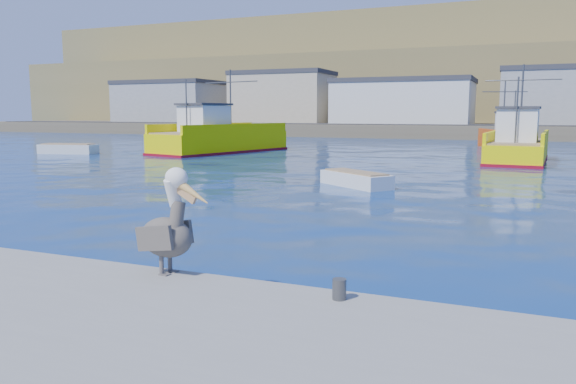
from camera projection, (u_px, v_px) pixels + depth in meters
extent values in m
plane|color=#072553|center=(255.00, 257.00, 12.31)|extent=(260.00, 260.00, 0.00)
cylinder|color=#4C4C4C|center=(339.00, 289.00, 7.97)|extent=(0.20, 0.20, 0.30)
cube|color=brown|center=(482.00, 130.00, 77.99)|extent=(160.00, 30.00, 1.60)
cube|color=brown|center=(493.00, 97.00, 101.02)|extent=(180.00, 40.00, 14.00)
cube|color=brown|center=(499.00, 75.00, 118.59)|extent=(200.00, 40.00, 24.00)
cube|color=#2D2D2D|center=(476.00, 125.00, 67.82)|extent=(150.00, 5.00, 0.10)
cube|color=gray|center=(170.00, 104.00, 91.18)|extent=(16.00, 10.00, 6.00)
cube|color=#333338|center=(169.00, 83.00, 90.72)|extent=(16.32, 10.20, 0.60)
cube|color=tan|center=(283.00, 99.00, 83.49)|extent=(14.00, 9.00, 7.00)
cube|color=#333338|center=(283.00, 73.00, 82.96)|extent=(14.28, 9.18, 0.60)
cube|color=silver|center=(404.00, 104.00, 76.73)|extent=(18.00, 11.00, 5.50)
cube|color=#333338|center=(404.00, 81.00, 76.31)|extent=(18.36, 11.22, 0.60)
cube|color=gray|center=(566.00, 99.00, 69.04)|extent=(15.00, 10.00, 6.50)
cube|color=#333338|center=(568.00, 69.00, 68.54)|extent=(15.30, 10.20, 0.60)
cube|color=#F4EB00|center=(221.00, 142.00, 44.92)|extent=(6.86, 12.71, 1.57)
cube|color=#F4EB00|center=(238.00, 128.00, 43.64)|extent=(3.13, 11.55, 0.70)
cube|color=#F4EB00|center=(204.00, 128.00, 45.88)|extent=(3.13, 11.55, 0.70)
cube|color=maroon|center=(221.00, 151.00, 45.02)|extent=(7.00, 12.96, 0.25)
cube|color=#8C7251|center=(221.00, 132.00, 44.80)|extent=(6.43, 12.16, 0.10)
cube|color=white|center=(204.00, 119.00, 43.22)|extent=(3.47, 3.62, 2.00)
cube|color=#333338|center=(204.00, 104.00, 43.06)|extent=(3.76, 4.02, 0.15)
cylinder|color=#4C4C4C|center=(231.00, 101.00, 45.42)|extent=(0.15, 0.15, 5.00)
cylinder|color=#4C4C4C|center=(186.00, 107.00, 41.65)|extent=(0.12, 0.12, 4.00)
cylinder|color=#4C4C4C|center=(230.00, 82.00, 45.21)|extent=(5.49, 1.46, 0.08)
cube|color=#F4EB00|center=(518.00, 152.00, 36.30)|extent=(3.85, 9.75, 1.24)
cube|color=#F4EB00|center=(545.00, 137.00, 35.49)|extent=(0.74, 9.38, 0.70)
cube|color=#F4EB00|center=(493.00, 136.00, 36.83)|extent=(0.74, 9.38, 0.70)
cube|color=maroon|center=(517.00, 161.00, 36.38)|extent=(3.93, 9.94, 0.25)
cube|color=#8C7251|center=(518.00, 141.00, 36.20)|extent=(3.57, 9.35, 0.10)
cube|color=white|center=(518.00, 125.00, 34.78)|extent=(2.45, 2.52, 2.00)
cube|color=#333338|center=(519.00, 108.00, 34.62)|extent=(2.63, 2.82, 0.15)
cylinder|color=#4C4C4C|center=(522.00, 103.00, 36.71)|extent=(0.13, 0.13, 5.00)
cylinder|color=#4C4C4C|center=(517.00, 111.00, 33.37)|extent=(0.11, 0.11, 4.00)
cylinder|color=#4C4C4C|center=(523.00, 80.00, 36.50)|extent=(4.63, 0.35, 0.08)
cube|color=#D6450C|center=(505.00, 143.00, 49.70)|extent=(5.00, 8.01, 0.98)
cube|color=#D6450C|center=(521.00, 133.00, 49.47)|extent=(2.44, 7.05, 0.70)
cube|color=#D6450C|center=(490.00, 133.00, 49.69)|extent=(2.44, 7.05, 0.70)
cube|color=#8C7251|center=(505.00, 137.00, 49.62)|extent=(4.69, 7.66, 0.10)
cube|color=white|center=(510.00, 125.00, 48.36)|extent=(2.46, 2.40, 2.00)
cube|color=#333338|center=(510.00, 112.00, 48.21)|extent=(2.66, 2.65, 0.15)
cylinder|color=#4C4C4C|center=(504.00, 109.00, 50.02)|extent=(0.15, 0.15, 5.00)
cylinder|color=#4C4C4C|center=(514.00, 115.00, 47.12)|extent=(0.13, 0.13, 4.00)
cylinder|color=#4C4C4C|center=(505.00, 92.00, 49.81)|extent=(3.77, 1.29, 0.08)
cube|color=silver|center=(68.00, 150.00, 43.19)|extent=(4.58, 2.39, 0.87)
cube|color=#8C7251|center=(68.00, 144.00, 43.13)|extent=(4.09, 1.98, 0.09)
cube|color=silver|center=(356.00, 181.00, 24.07)|extent=(3.63, 3.17, 0.72)
cube|color=#8C7251|center=(356.00, 172.00, 24.02)|extent=(3.18, 2.74, 0.07)
cylinder|color=#595451|center=(162.00, 265.00, 9.19)|extent=(0.08, 0.08, 0.33)
cube|color=#595451|center=(165.00, 274.00, 9.19)|extent=(0.18, 0.15, 0.02)
cylinder|color=#595451|center=(170.00, 262.00, 9.38)|extent=(0.08, 0.08, 0.33)
cube|color=#595451|center=(173.00, 271.00, 9.37)|extent=(0.18, 0.15, 0.02)
ellipsoid|color=#38332D|center=(166.00, 237.00, 9.21)|extent=(1.02, 0.66, 0.67)
cube|color=#38332D|center=(154.00, 238.00, 8.99)|extent=(0.75, 0.14, 0.49)
cube|color=#38332D|center=(175.00, 232.00, 9.45)|extent=(0.75, 0.14, 0.49)
cube|color=#38332D|center=(147.00, 239.00, 9.42)|extent=(0.27, 0.20, 0.14)
cylinder|color=#38332D|center=(177.00, 217.00, 9.05)|extent=(0.26, 0.36, 0.53)
cylinder|color=white|center=(173.00, 192.00, 9.03)|extent=(0.24, 0.36, 0.50)
ellipsoid|color=white|center=(176.00, 178.00, 8.96)|extent=(0.42, 0.34, 0.33)
cone|color=gold|center=(192.00, 192.00, 8.85)|extent=(0.68, 0.23, 0.46)
cube|color=tan|center=(186.00, 194.00, 8.91)|extent=(0.41, 0.10, 0.29)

